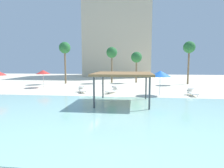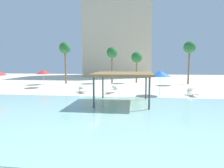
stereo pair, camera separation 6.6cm
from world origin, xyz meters
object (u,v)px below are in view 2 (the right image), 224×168
(beach_umbrella_red_2, at_px, (43,72))
(lounge_chair_1, at_px, (82,90))
(palm_tree_3, at_px, (190,48))
(beach_umbrella_blue_1, at_px, (160,74))
(lounge_chair_0, at_px, (192,93))
(shade_pavilion, at_px, (123,75))
(palm_tree_1, at_px, (137,58))
(palm_tree_2, at_px, (65,49))
(lounge_chair_2, at_px, (112,90))
(palm_tree_0, at_px, (112,53))

(beach_umbrella_red_2, height_order, lounge_chair_1, beach_umbrella_red_2)
(lounge_chair_1, distance_m, palm_tree_3, 19.11)
(beach_umbrella_blue_1, xyz_separation_m, lounge_chair_0, (3.43, 0.21, -2.02))
(shade_pavilion, distance_m, beach_umbrella_red_2, 15.10)
(beach_umbrella_red_2, distance_m, palm_tree_1, 15.70)
(beach_umbrella_blue_1, distance_m, palm_tree_2, 17.83)
(lounge_chair_0, relative_size, palm_tree_2, 0.28)
(lounge_chair_2, bearing_deg, palm_tree_3, 160.46)
(shade_pavilion, height_order, beach_umbrella_blue_1, beach_umbrella_blue_1)
(beach_umbrella_red_2, bearing_deg, palm_tree_1, 31.84)
(shade_pavilion, height_order, palm_tree_2, palm_tree_2)
(beach_umbrella_blue_1, relative_size, palm_tree_0, 0.43)
(lounge_chair_1, bearing_deg, lounge_chair_2, 61.87)
(lounge_chair_1, xyz_separation_m, palm_tree_1, (6.52, 11.95, 4.04))
(beach_umbrella_blue_1, xyz_separation_m, lounge_chair_2, (-5.28, 0.91, -2.02))
(lounge_chair_2, distance_m, palm_tree_3, 16.46)
(lounge_chair_1, bearing_deg, palm_tree_1, 124.32)
(lounge_chair_0, distance_m, lounge_chair_1, 12.37)
(beach_umbrella_blue_1, distance_m, palm_tree_3, 13.46)
(lounge_chair_2, height_order, palm_tree_2, palm_tree_2)
(beach_umbrella_red_2, bearing_deg, lounge_chair_0, -13.35)
(shade_pavilion, distance_m, lounge_chair_2, 6.13)
(beach_umbrella_blue_1, bearing_deg, lounge_chair_1, 173.73)
(beach_umbrella_red_2, relative_size, palm_tree_0, 0.40)
(shade_pavilion, height_order, lounge_chair_0, shade_pavilion)
(lounge_chair_2, relative_size, palm_tree_0, 0.31)
(shade_pavilion, relative_size, lounge_chair_0, 2.52)
(shade_pavilion, xyz_separation_m, beach_umbrella_red_2, (-11.87, 9.33, -0.30))
(lounge_chair_0, bearing_deg, palm_tree_3, 162.08)
(lounge_chair_2, xyz_separation_m, palm_tree_2, (-9.03, 9.13, 5.49))
(shade_pavilion, height_order, palm_tree_1, palm_tree_1)
(palm_tree_1, xyz_separation_m, palm_tree_2, (-11.91, -2.89, 1.45))
(beach_umbrella_blue_1, distance_m, palm_tree_1, 13.31)
(lounge_chair_0, bearing_deg, palm_tree_0, -144.87)
(lounge_chair_1, distance_m, palm_tree_0, 12.44)
(lounge_chair_0, relative_size, lounge_chair_1, 0.99)
(beach_umbrella_red_2, bearing_deg, shade_pavilion, -38.15)
(lounge_chair_1, bearing_deg, lounge_chair_0, 59.37)
(lounge_chair_0, bearing_deg, palm_tree_1, -160.30)
(palm_tree_1, bearing_deg, palm_tree_0, -170.68)
(beach_umbrella_red_2, xyz_separation_m, palm_tree_3, (21.65, 6.79, 3.62))
(lounge_chair_0, height_order, palm_tree_0, palm_tree_0)
(beach_umbrella_blue_1, bearing_deg, palm_tree_0, 118.63)
(lounge_chair_1, xyz_separation_m, palm_tree_2, (-5.39, 9.06, 5.49))
(beach_umbrella_red_2, distance_m, lounge_chair_0, 19.66)
(shade_pavilion, xyz_separation_m, palm_tree_2, (-10.58, 14.64, 3.30))
(palm_tree_0, xyz_separation_m, palm_tree_1, (4.28, 0.70, -0.77))
(lounge_chair_2, bearing_deg, beach_umbrella_red_2, -82.93)
(palm_tree_3, bearing_deg, shade_pavilion, -121.24)
(palm_tree_0, bearing_deg, palm_tree_1, 9.32)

